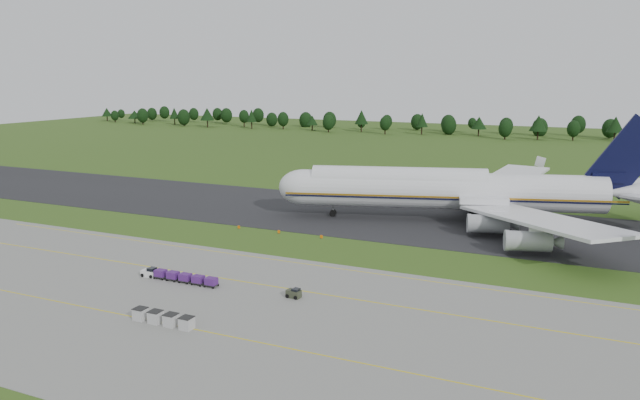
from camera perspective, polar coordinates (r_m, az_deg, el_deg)
The scene contains 10 objects.
ground at distance 115.67m, azimuth -2.58°, elevation -4.08°, with size 600.00×600.00×0.00m, color #2F4E17.
apron at distance 88.31m, azimuth -12.85°, elevation -9.32°, with size 300.00×52.00×0.06m, color slate.
taxiway at distance 140.38m, azimuth 2.65°, elevation -1.29°, with size 300.00×40.00×0.08m, color black.
apron_markings at distance 93.59m, azimuth -10.23°, elevation -7.99°, with size 300.00×30.20×0.01m.
tree_line at distance 322.91m, azimuth 16.41°, elevation 6.58°, with size 524.42×22.67×11.95m.
aircraft at distance 136.51m, azimuth 12.44°, elevation 0.90°, with size 82.14×77.07×23.15m.
baggage_train at distance 97.54m, azimuth -12.88°, elevation -6.83°, with size 13.64×1.45×1.39m.
utility_cart at distance 88.62m, azimuth -2.43°, elevation -8.57°, with size 2.09×1.39×1.09m.
uld_row at distance 81.89m, azimuth -14.15°, elevation -10.45°, with size 8.79×1.59×1.57m.
edge_markers at distance 123.80m, azimuth -3.78°, elevation -2.93°, with size 19.05×0.30×0.60m.
Camera 1 is at (51.20, -99.03, 30.83)m, focal length 35.00 mm.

